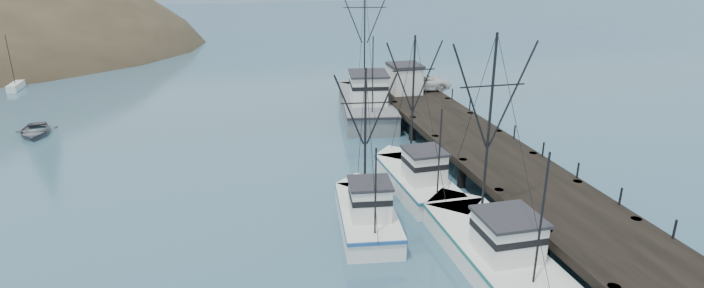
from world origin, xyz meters
The scene contains 8 objects.
pier centered at (14.00, 16.00, 1.69)m, with size 6.00×44.00×2.00m.
trawler_near centered at (8.97, 2.22, 0.82)m, with size 3.91×11.73×11.88m.
trawler_mid centered at (3.74, 7.22, 0.82)m, with size 4.08×9.34×9.47m.
trawler_far centered at (8.22, 11.39, 0.82)m, with size 3.56×10.07×10.48m.
work_vessel centered at (9.50, 29.12, 1.23)m, with size 6.71×15.76×13.10m.
pier_shed centered at (13.37, 29.10, 3.42)m, with size 3.00×3.20×2.80m.
pickup_truck centered at (15.50, 29.75, 2.79)m, with size 2.62×5.68×1.58m, color silver.
motorboat centered at (-20.01, 29.91, 0.00)m, with size 3.45×4.84×1.00m, color slate.
Camera 1 is at (-3.74, -20.37, 15.23)m, focal length 28.00 mm.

